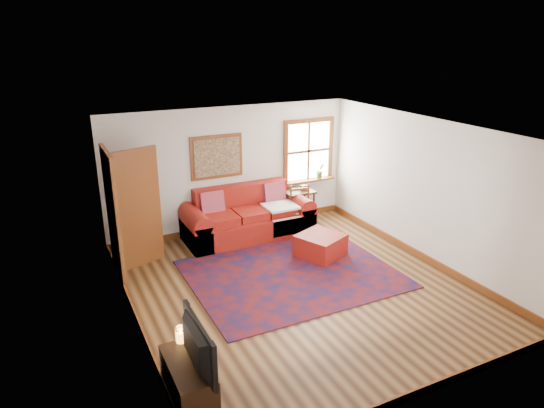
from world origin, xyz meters
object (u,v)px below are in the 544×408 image
side_table (298,196)px  media_cabinet (189,382)px  red_leather_sofa (247,220)px  red_ottoman (320,246)px  ladder_back_chair (302,207)px

side_table → media_cabinet: size_ratio=0.82×
side_table → red_leather_sofa: bearing=-176.3°
red_ottoman → side_table: bearing=52.6°
side_table → red_ottoman: bearing=-104.4°
red_leather_sofa → red_ottoman: red_leather_sofa is taller
ladder_back_chair → media_cabinet: ladder_back_chair is taller
side_table → ladder_back_chair: size_ratio=0.79×
red_ottoman → side_table: side_table is taller
red_leather_sofa → red_ottoman: size_ratio=3.48×
side_table → ladder_back_chair: 0.35m
side_table → ladder_back_chair: bearing=-107.2°
media_cabinet → red_leather_sofa: bearing=58.6°
red_ottoman → side_table: size_ratio=0.97×
red_ottoman → media_cabinet: (-3.20, -2.49, 0.04)m
red_leather_sofa → side_table: bearing=3.7°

